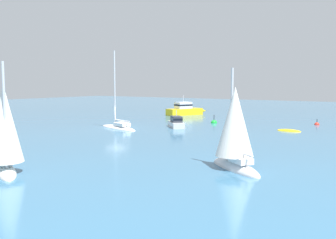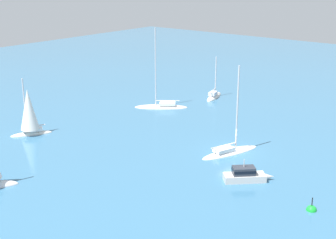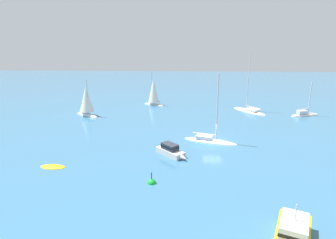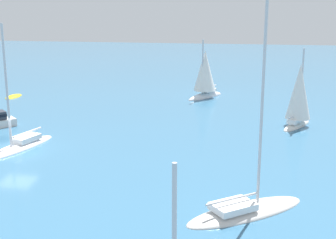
{
  "view_description": "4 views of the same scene",
  "coord_description": "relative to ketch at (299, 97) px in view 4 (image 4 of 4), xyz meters",
  "views": [
    {
      "loc": [
        -34.81,
        -30.66,
        5.45
      ],
      "look_at": [
        0.28,
        -7.17,
        1.39
      ],
      "focal_mm": 41.52,
      "sensor_mm": 36.0,
      "label": 1
    },
    {
      "loc": [
        24.42,
        -41.31,
        18.52
      ],
      "look_at": [
        -6.69,
        -2.5,
        2.88
      ],
      "focal_mm": 52.08,
      "sensor_mm": 36.0,
      "label": 2
    },
    {
      "loc": [
        36.71,
        -4.35,
        13.55
      ],
      "look_at": [
        -2.16,
        -6.06,
        2.41
      ],
      "focal_mm": 31.35,
      "sensor_mm": 36.0,
      "label": 3
    },
    {
      "loc": [
        -16.05,
        32.68,
        11.16
      ],
      "look_at": [
        -10.2,
        -7.67,
        0.71
      ],
      "focal_mm": 53.06,
      "sensor_mm": 36.0,
      "label": 4
    }
  ],
  "objects": [
    {
      "name": "tender",
      "position": [
        29.67,
        -8.16,
        -2.53
      ],
      "size": [
        1.48,
        2.84,
        0.43
      ],
      "rotation": [
        0.0,
        0.0,
        4.62
      ],
      "color": "yellow",
      "rests_on": "ground"
    },
    {
      "name": "ketch",
      "position": [
        0.0,
        0.0,
        0.0
      ],
      "size": [
        3.27,
        4.61,
        7.05
      ],
      "rotation": [
        0.0,
        0.0,
        4.19
      ],
      "color": "silver",
      "rests_on": "ground"
    },
    {
      "name": "sailboat",
      "position": [
        8.76,
        -10.93,
        -0.22
      ],
      "size": [
        4.16,
        5.07,
        6.87
      ],
      "rotation": [
        0.0,
        0.0,
        0.95
      ],
      "color": "white",
      "rests_on": "ground"
    },
    {
      "name": "sailboat_1",
      "position": [
        4.53,
        18.25,
        -2.37
      ],
      "size": [
        7.06,
        6.09,
        11.25
      ],
      "rotation": [
        0.0,
        0.0,
        3.79
      ],
      "color": "silver",
      "rests_on": "ground"
    },
    {
      "name": "ground_plane",
      "position": [
        21.15,
        9.78,
        -2.53
      ],
      "size": [
        160.0,
        160.0,
        0.0
      ],
      "primitive_type": "plane",
      "color": "teal"
    },
    {
      "name": "ketch_1",
      "position": [
        21.0,
        9.39,
        -2.34
      ],
      "size": [
        3.81,
        7.27,
        9.51
      ],
      "rotation": [
        0.0,
        0.0,
        1.25
      ],
      "color": "white",
      "rests_on": "ground"
    }
  ]
}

